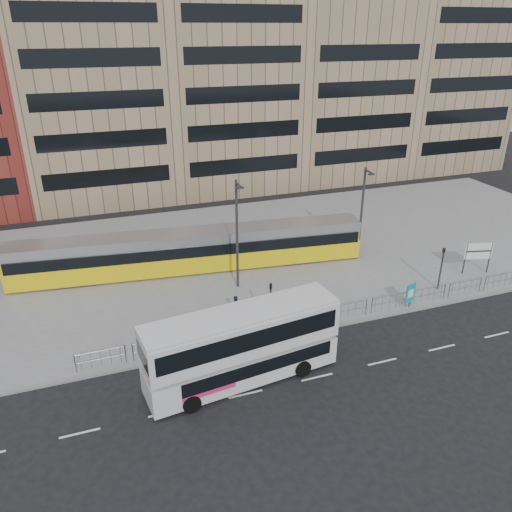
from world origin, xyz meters
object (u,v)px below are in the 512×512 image
object	(u,v)px
pedestrian	(236,307)
lamp_post_west	(237,231)
double_decker_bus	(242,344)
traffic_light_east	(442,263)
station_sign	(478,252)
ad_panel	(410,294)
traffic_light_west	(271,300)
tram	(192,250)
lamp_post_east	(362,210)

from	to	relation	value
pedestrian	lamp_post_west	world-z (taller)	lamp_post_west
double_decker_bus	traffic_light_east	xyz separation A→B (m)	(15.96, 4.63, -0.07)
pedestrian	lamp_post_west	xyz separation A→B (m)	(1.35, 3.94, 3.48)
station_sign	pedestrian	distance (m)	18.72
traffic_light_east	ad_panel	bearing A→B (deg)	-166.65
pedestrian	traffic_light_west	distance (m)	2.70
double_decker_bus	ad_panel	distance (m)	12.98
tram	traffic_light_west	world-z (taller)	traffic_light_west
pedestrian	lamp_post_west	distance (m)	5.43
pedestrian	traffic_light_east	world-z (taller)	traffic_light_east
double_decker_bus	lamp_post_east	size ratio (longest dim) A/B	1.41
lamp_post_west	lamp_post_east	distance (m)	10.53
ad_panel	pedestrian	xyz separation A→B (m)	(-11.10, 2.46, -0.19)
ad_panel	lamp_post_east	world-z (taller)	lamp_post_east
tram	ad_panel	xyz separation A→B (m)	(12.15, -10.26, -0.55)
tram	lamp_post_east	size ratio (longest dim) A/B	3.56
tram	pedestrian	bearing A→B (deg)	-75.94
traffic_light_west	traffic_light_east	distance (m)	12.98
station_sign	ad_panel	xyz separation A→B (m)	(-7.61, -2.58, -0.69)
tram	traffic_light_east	xyz separation A→B (m)	(15.57, -8.81, 0.44)
pedestrian	traffic_light_west	bearing A→B (deg)	-121.32
station_sign	traffic_light_east	xyz separation A→B (m)	(-4.18, -1.13, 0.31)
traffic_light_east	tram	bearing A→B (deg)	140.93
lamp_post_east	double_decker_bus	bearing A→B (deg)	-140.32
traffic_light_west	traffic_light_east	size ratio (longest dim) A/B	1.00
pedestrian	lamp_post_east	xyz separation A→B (m)	(11.79, 5.34, 3.25)
traffic_light_west	traffic_light_east	world-z (taller)	same
ad_panel	traffic_light_east	xyz separation A→B (m)	(3.42, 1.45, 0.99)
traffic_light_west	traffic_light_east	bearing A→B (deg)	28.58
lamp_post_east	lamp_post_west	bearing A→B (deg)	-172.39
tram	pedestrian	size ratio (longest dim) A/B	16.53
double_decker_bus	ad_panel	xyz separation A→B (m)	(12.53, 3.18, -1.06)
double_decker_bus	pedestrian	bearing A→B (deg)	68.99
double_decker_bus	lamp_post_east	xyz separation A→B (m)	(13.23, 10.97, 1.99)
tram	lamp_post_west	distance (m)	5.31
ad_panel	tram	bearing A→B (deg)	121.67
tram	traffic_light_west	size ratio (longest dim) A/B	8.43
pedestrian	lamp_post_east	world-z (taller)	lamp_post_east
lamp_post_east	ad_panel	bearing A→B (deg)	-95.09
station_sign	traffic_light_west	size ratio (longest dim) A/B	0.78
traffic_light_east	double_decker_bus	bearing A→B (deg)	-173.39
lamp_post_west	tram	bearing A→B (deg)	121.95
traffic_light_west	lamp_post_west	world-z (taller)	lamp_post_west
station_sign	pedestrian	size ratio (longest dim) A/B	1.52
double_decker_bus	traffic_light_west	world-z (taller)	double_decker_bus
station_sign	traffic_light_west	world-z (taller)	traffic_light_west
ad_panel	lamp_post_west	distance (m)	12.11
lamp_post_east	traffic_light_west	bearing A→B (deg)	-144.90
pedestrian	traffic_light_east	distance (m)	14.60
station_sign	traffic_light_west	distance (m)	17.25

